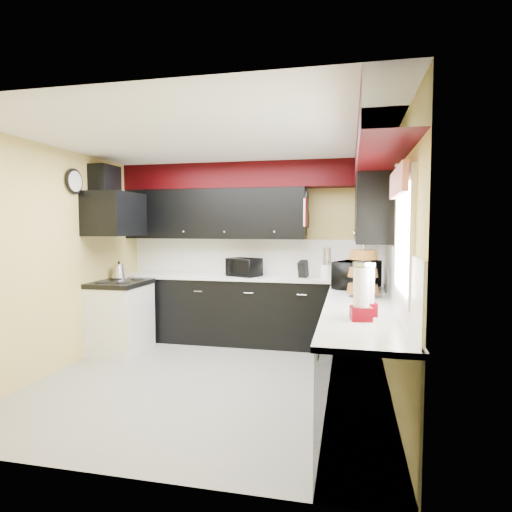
{
  "coord_description": "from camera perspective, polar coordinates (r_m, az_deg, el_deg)",
  "views": [
    {
      "loc": [
        1.39,
        -4.21,
        1.63
      ],
      "look_at": [
        0.3,
        0.74,
        1.27
      ],
      "focal_mm": 30.0,
      "sensor_mm": 36.0,
      "label": 1
    }
  ],
  "objects": [
    {
      "name": "ground",
      "position": [
        4.73,
        -5.73,
        -16.15
      ],
      "size": [
        3.6,
        3.6,
        0.0
      ],
      "primitive_type": "plane",
      "color": "gray",
      "rests_on": "ground"
    },
    {
      "name": "wall_back",
      "position": [
        6.18,
        -0.61,
        0.51
      ],
      "size": [
        3.6,
        0.06,
        2.5
      ],
      "primitive_type": "cube",
      "color": "#E0C666",
      "rests_on": "ground"
    },
    {
      "name": "wall_right",
      "position": [
        4.25,
        17.88,
        -1.28
      ],
      "size": [
        0.06,
        3.6,
        2.5
      ],
      "primitive_type": "cube",
      "color": "#E0C666",
      "rests_on": "ground"
    },
    {
      "name": "wall_left",
      "position": [
        5.3,
        -24.66,
        -0.44
      ],
      "size": [
        0.06,
        3.6,
        2.5
      ],
      "primitive_type": "cube",
      "color": "#E0C666",
      "rests_on": "ground"
    },
    {
      "name": "ceiling",
      "position": [
        4.52,
        -5.95,
        15.11
      ],
      "size": [
        3.6,
        3.6,
        0.06
      ],
      "primitive_type": "cube",
      "color": "white",
      "rests_on": "wall_back"
    },
    {
      "name": "cab_back",
      "position": [
        6.0,
        -1.26,
        -7.32
      ],
      "size": [
        3.6,
        0.6,
        0.9
      ],
      "primitive_type": "cube",
      "color": "black",
      "rests_on": "ground"
    },
    {
      "name": "cab_right",
      "position": [
        4.09,
        13.75,
        -12.84
      ],
      "size": [
        0.6,
        3.0,
        0.9
      ],
      "primitive_type": "cube",
      "color": "black",
      "rests_on": "ground"
    },
    {
      "name": "counter_back",
      "position": [
        5.92,
        -1.26,
        -2.86
      ],
      "size": [
        3.62,
        0.64,
        0.04
      ],
      "primitive_type": "cube",
      "color": "white",
      "rests_on": "cab_back"
    },
    {
      "name": "counter_right",
      "position": [
        3.98,
        13.86,
        -6.35
      ],
      "size": [
        0.64,
        3.02,
        0.04
      ],
      "primitive_type": "cube",
      "color": "white",
      "rests_on": "cab_right"
    },
    {
      "name": "splash_back",
      "position": [
        6.18,
        -0.63,
        -0.06
      ],
      "size": [
        3.6,
        0.02,
        0.5
      ],
      "primitive_type": "cube",
      "color": "white",
      "rests_on": "counter_back"
    },
    {
      "name": "splash_right",
      "position": [
        4.26,
        17.73,
        -2.08
      ],
      "size": [
        0.02,
        3.6,
        0.5
      ],
      "primitive_type": "cube",
      "color": "white",
      "rests_on": "counter_right"
    },
    {
      "name": "upper_back",
      "position": [
        6.14,
        -5.56,
        5.6
      ],
      "size": [
        2.6,
        0.35,
        0.7
      ],
      "primitive_type": "cube",
      "color": "black",
      "rests_on": "wall_back"
    },
    {
      "name": "upper_right",
      "position": [
        5.12,
        15.1,
        5.8
      ],
      "size": [
        0.35,
        1.8,
        0.7
      ],
      "primitive_type": "cube",
      "color": "black",
      "rests_on": "wall_right"
    },
    {
      "name": "soffit_back",
      "position": [
        6.04,
        -1.01,
        10.64
      ],
      "size": [
        3.6,
        0.36,
        0.35
      ],
      "primitive_type": "cube",
      "color": "black",
      "rests_on": "wall_back"
    },
    {
      "name": "soffit_right",
      "position": [
        4.1,
        15.88,
        13.65
      ],
      "size": [
        0.36,
        3.24,
        0.35
      ],
      "primitive_type": "cube",
      "color": "black",
      "rests_on": "wall_right"
    },
    {
      "name": "stove",
      "position": [
        5.87,
        -17.59,
        -7.96
      ],
      "size": [
        0.6,
        0.75,
        0.86
      ],
      "primitive_type": "cube",
      "color": "white",
      "rests_on": "ground"
    },
    {
      "name": "cooktop",
      "position": [
        5.79,
        -17.69,
        -3.5
      ],
      "size": [
        0.62,
        0.77,
        0.06
      ],
      "primitive_type": "cube",
      "color": "black",
      "rests_on": "stove"
    },
    {
      "name": "hood",
      "position": [
        5.77,
        -18.31,
        5.32
      ],
      "size": [
        0.5,
        0.78,
        0.55
      ],
      "primitive_type": "cube",
      "color": "black",
      "rests_on": "wall_left"
    },
    {
      "name": "hood_duct",
      "position": [
        5.87,
        -19.51,
        9.38
      ],
      "size": [
        0.24,
        0.4,
        0.4
      ],
      "primitive_type": "cube",
      "color": "black",
      "rests_on": "wall_left"
    },
    {
      "name": "window",
      "position": [
        3.34,
        19.2,
        2.46
      ],
      "size": [
        0.03,
        0.86,
        0.96
      ],
      "primitive_type": null,
      "color": "white",
      "rests_on": "wall_right"
    },
    {
      "name": "valance",
      "position": [
        3.35,
        18.41,
        9.33
      ],
      "size": [
        0.04,
        0.88,
        0.2
      ],
      "primitive_type": "cube",
      "color": "red",
      "rests_on": "wall_right"
    },
    {
      "name": "pan_top",
      "position": [
        5.8,
        6.8,
        7.66
      ],
      "size": [
        0.03,
        0.22,
        0.4
      ],
      "primitive_type": null,
      "color": "black",
      "rests_on": "upper_back"
    },
    {
      "name": "pan_mid",
      "position": [
        5.66,
        6.65,
        5.22
      ],
      "size": [
        0.03,
        0.28,
        0.46
      ],
      "primitive_type": null,
      "color": "black",
      "rests_on": "upper_back"
    },
    {
      "name": "pan_low",
      "position": [
        5.92,
        6.9,
        4.87
      ],
      "size": [
        0.03,
        0.24,
        0.42
      ],
      "primitive_type": null,
      "color": "black",
      "rests_on": "upper_back"
    },
    {
      "name": "cut_board",
      "position": [
        5.55,
        6.63,
        5.76
      ],
      "size": [
        0.03,
        0.26,
        0.35
      ],
      "primitive_type": "cube",
      "color": "white",
      "rests_on": "upper_back"
    },
    {
      "name": "baskets",
      "position": [
        4.29,
        14.07,
        -2.1
      ],
      "size": [
        0.27,
        0.27,
        0.5
      ],
      "primitive_type": null,
      "color": "brown",
      "rests_on": "upper_right"
    },
    {
      "name": "clock",
      "position": [
        5.5,
        -23.09,
        9.14
      ],
      "size": [
        0.03,
        0.3,
        0.3
      ],
      "primitive_type": null,
      "color": "black",
      "rests_on": "wall_left"
    },
    {
      "name": "deco_plate",
      "position": [
        3.93,
        18.25,
        12.92
      ],
      "size": [
        0.03,
        0.24,
        0.24
      ],
      "primitive_type": null,
      "color": "white",
      "rests_on": "wall_right"
    },
    {
      "name": "toaster_oven",
      "position": [
        5.88,
        -1.64,
        -1.49
      ],
      "size": [
        0.54,
        0.5,
        0.25
      ],
      "primitive_type": "imported",
      "rotation": [
        0.0,
        0.0,
        -0.43
      ],
      "color": "black",
      "rests_on": "counter_back"
    },
    {
      "name": "microwave",
      "position": [
        4.85,
        13.32,
        -2.45
      ],
      "size": [
        0.55,
        0.65,
        0.3
      ],
      "primitive_type": "imported",
      "rotation": [
        0.0,
        0.0,
        1.17
      ],
      "color": "black",
      "rests_on": "counter_right"
    },
    {
      "name": "utensil_crock",
      "position": [
        5.73,
        9.43,
        -2.05
      ],
      "size": [
        0.2,
        0.2,
        0.18
      ],
      "primitive_type": "cylinder",
      "rotation": [
        0.0,
        0.0,
        0.2
      ],
      "color": "white",
      "rests_on": "counter_back"
    },
    {
      "name": "knife_block",
      "position": [
        5.74,
        6.3,
        -1.78
      ],
      "size": [
        0.13,
        0.16,
        0.22
      ],
      "primitive_type": "cube",
      "rotation": [
        0.0,
        0.0,
        -0.26
      ],
      "color": "black",
      "rests_on": "counter_back"
    },
    {
      "name": "kettle",
      "position": [
        6.07,
        -17.8,
        -1.97
      ],
      "size": [
        0.26,
        0.26,
        0.19
      ],
      "primitive_type": null,
      "rotation": [
        0.0,
        0.0,
        0.25
      ],
      "color": "#BBBABF",
      "rests_on": "cooktop"
    },
    {
      "name": "dispenser_a",
      "position": [
        3.4,
        14.59,
        -4.54
      ],
      "size": [
        0.16,
        0.16,
        0.38
      ],
      "primitive_type": null,
      "rotation": [
        0.0,
        0.0,
        0.16
      ],
      "color": "maroon",
      "rests_on": "counter_right"
    },
    {
      "name": "dispenser_b",
      "position": [
        3.22,
        13.86,
        -4.79
      ],
      "size": [
        0.17,
        0.17,
        0.4
      ],
      "primitive_type": null,
      "rotation": [
        0.0,
        0.0,
        0.14
      ],
      "color": "#62140D",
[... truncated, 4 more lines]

